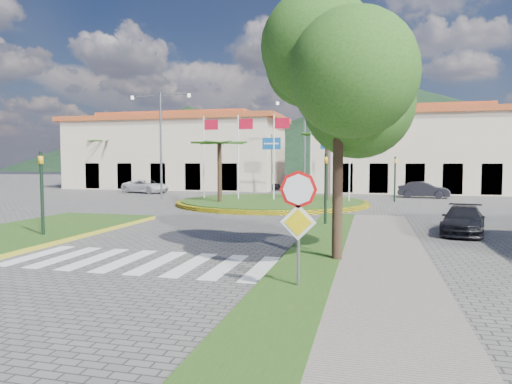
% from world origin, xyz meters
% --- Properties ---
extents(ground, '(160.00, 160.00, 0.00)m').
position_xyz_m(ground, '(0.00, 0.00, 0.00)').
color(ground, '#585654').
rests_on(ground, ground).
extents(sidewalk_right, '(4.00, 28.00, 0.15)m').
position_xyz_m(sidewalk_right, '(6.00, 2.00, 0.07)').
color(sidewalk_right, gray).
rests_on(sidewalk_right, ground).
extents(verge_right, '(1.60, 28.00, 0.18)m').
position_xyz_m(verge_right, '(4.80, 2.00, 0.09)').
color(verge_right, '#254A15').
rests_on(verge_right, ground).
extents(median_left, '(5.00, 14.00, 0.18)m').
position_xyz_m(median_left, '(-6.50, 6.00, 0.09)').
color(median_left, '#254A15').
rests_on(median_left, ground).
extents(crosswalk, '(8.00, 3.00, 0.01)m').
position_xyz_m(crosswalk, '(0.00, 4.00, 0.01)').
color(crosswalk, silver).
rests_on(crosswalk, ground).
extents(roundabout_island, '(12.70, 12.70, 6.00)m').
position_xyz_m(roundabout_island, '(0.00, 22.00, 0.17)').
color(roundabout_island, yellow).
rests_on(roundabout_island, ground).
extents(stop_sign, '(0.80, 0.11, 2.65)m').
position_xyz_m(stop_sign, '(4.90, 1.96, 1.79)').
color(stop_sign, slate).
rests_on(stop_sign, ground).
extents(deciduous_tree, '(3.60, 3.60, 6.80)m').
position_xyz_m(deciduous_tree, '(5.50, 5.00, 5.18)').
color(deciduous_tree, black).
rests_on(deciduous_tree, ground).
extents(traffic_light_left, '(0.15, 0.18, 3.20)m').
position_xyz_m(traffic_light_left, '(-5.20, 6.50, 1.94)').
color(traffic_light_left, black).
rests_on(traffic_light_left, ground).
extents(traffic_light_right, '(0.15, 0.18, 3.20)m').
position_xyz_m(traffic_light_right, '(4.50, 12.00, 1.94)').
color(traffic_light_right, black).
rests_on(traffic_light_right, ground).
extents(traffic_light_far, '(0.18, 0.15, 3.20)m').
position_xyz_m(traffic_light_far, '(8.00, 26.00, 1.94)').
color(traffic_light_far, black).
rests_on(traffic_light_far, ground).
extents(direction_sign_west, '(1.60, 0.14, 5.20)m').
position_xyz_m(direction_sign_west, '(-2.00, 30.97, 3.53)').
color(direction_sign_west, slate).
rests_on(direction_sign_west, ground).
extents(direction_sign_east, '(1.60, 0.14, 5.20)m').
position_xyz_m(direction_sign_east, '(3.00, 30.97, 3.53)').
color(direction_sign_east, slate).
rests_on(direction_sign_east, ground).
extents(street_lamp_centre, '(4.80, 0.16, 8.00)m').
position_xyz_m(street_lamp_centre, '(1.00, 30.00, 4.50)').
color(street_lamp_centre, slate).
rests_on(street_lamp_centre, ground).
extents(street_lamp_west, '(4.80, 0.16, 8.00)m').
position_xyz_m(street_lamp_west, '(-9.00, 24.00, 4.50)').
color(street_lamp_west, slate).
rests_on(street_lamp_west, ground).
extents(building_left, '(23.32, 9.54, 8.05)m').
position_xyz_m(building_left, '(-14.00, 38.00, 3.90)').
color(building_left, beige).
rests_on(building_left, ground).
extents(building_right, '(19.08, 9.54, 8.05)m').
position_xyz_m(building_right, '(10.00, 38.00, 3.90)').
color(building_right, beige).
rests_on(building_right, ground).
extents(hill_far_west, '(140.00, 140.00, 22.00)m').
position_xyz_m(hill_far_west, '(-55.00, 140.00, 11.00)').
color(hill_far_west, black).
rests_on(hill_far_west, ground).
extents(hill_far_mid, '(180.00, 180.00, 30.00)m').
position_xyz_m(hill_far_mid, '(15.00, 160.00, 15.00)').
color(hill_far_mid, black).
rests_on(hill_far_mid, ground).
extents(hill_near_back, '(110.00, 110.00, 16.00)m').
position_xyz_m(hill_near_back, '(-10.00, 130.00, 8.00)').
color(hill_near_back, black).
rests_on(hill_near_back, ground).
extents(white_van, '(4.86, 3.18, 1.24)m').
position_xyz_m(white_van, '(-13.48, 30.00, 0.62)').
color(white_van, silver).
rests_on(white_van, ground).
extents(car_dark_a, '(3.61, 1.90, 1.17)m').
position_xyz_m(car_dark_a, '(-4.02, 36.36, 0.59)').
color(car_dark_a, black).
rests_on(car_dark_a, ground).
extents(car_dark_b, '(4.00, 1.80, 1.27)m').
position_xyz_m(car_dark_b, '(10.39, 30.29, 0.64)').
color(car_dark_b, black).
rests_on(car_dark_b, ground).
extents(car_side_right, '(2.29, 3.99, 1.09)m').
position_xyz_m(car_side_right, '(9.92, 11.69, 0.54)').
color(car_side_right, black).
rests_on(car_side_right, ground).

